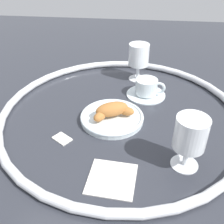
% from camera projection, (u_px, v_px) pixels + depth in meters
% --- Properties ---
extents(ground_plane, '(2.20, 2.20, 0.00)m').
position_uv_depth(ground_plane, '(121.00, 115.00, 0.83)').
color(ground_plane, '#2D3038').
extents(table_chrome_rim, '(0.75, 0.75, 0.02)m').
position_uv_depth(table_chrome_rim, '(121.00, 112.00, 0.82)').
color(table_chrome_rim, silver).
rests_on(table_chrome_rim, ground_plane).
extents(pastry_plate, '(0.19, 0.19, 0.02)m').
position_uv_depth(pastry_plate, '(112.00, 117.00, 0.80)').
color(pastry_plate, silver).
rests_on(pastry_plate, ground_plane).
extents(croissant_large, '(0.12, 0.10, 0.04)m').
position_uv_depth(croissant_large, '(112.00, 110.00, 0.78)').
color(croissant_large, '#AD6B33').
rests_on(croissant_large, pastry_plate).
extents(coffee_cup_near, '(0.14, 0.14, 0.06)m').
position_uv_depth(coffee_cup_near, '(147.00, 89.00, 0.91)').
color(coffee_cup_near, silver).
rests_on(coffee_cup_near, ground_plane).
extents(juice_glass_left, '(0.08, 0.08, 0.14)m').
position_uv_depth(juice_glass_left, '(139.00, 56.00, 0.98)').
color(juice_glass_left, white).
rests_on(juice_glass_left, ground_plane).
extents(juice_glass_right, '(0.08, 0.08, 0.14)m').
position_uv_depth(juice_glass_right, '(190.00, 135.00, 0.60)').
color(juice_glass_right, white).
rests_on(juice_glass_right, ground_plane).
extents(sugar_packet, '(0.06, 0.06, 0.01)m').
position_uv_depth(sugar_packet, '(62.00, 138.00, 0.73)').
color(sugar_packet, white).
rests_on(sugar_packet, ground_plane).
extents(folded_napkin, '(0.12, 0.12, 0.01)m').
position_uv_depth(folded_napkin, '(112.00, 178.00, 0.61)').
color(folded_napkin, silver).
rests_on(folded_napkin, ground_plane).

